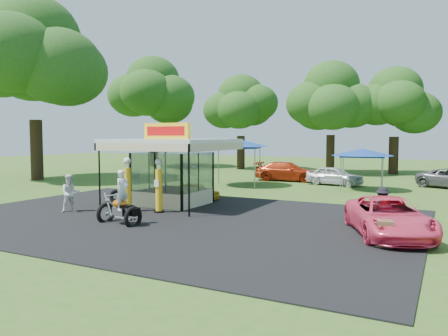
{
  "coord_description": "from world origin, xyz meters",
  "views": [
    {
      "loc": [
        10.48,
        -13.49,
        3.48
      ],
      "look_at": [
        1.45,
        4.0,
        2.08
      ],
      "focal_mm": 35.0,
      "sensor_mm": 36.0,
      "label": 1
    }
  ],
  "objects_px": {
    "bg_car_c": "(334,176)",
    "spectator_east_a": "(382,207)",
    "kiosk_car": "(195,191)",
    "gas_pump_right": "(159,187)",
    "a_frame_sign": "(385,234)",
    "bg_car_b": "(287,171)",
    "motorcycle": "(121,203)",
    "pink_sedan": "(388,217)",
    "spectator_west": "(70,193)",
    "tent_west": "(236,143)",
    "tent_east": "(362,153)",
    "gas_pump_left": "(128,186)",
    "gas_station_kiosk": "(173,170)"
  },
  "relations": [
    {
      "from": "bg_car_b",
      "to": "motorcycle",
      "type": "bearing_deg",
      "value": 176.28
    },
    {
      "from": "bg_car_b",
      "to": "gas_pump_left",
      "type": "bearing_deg",
      "value": 170.46
    },
    {
      "from": "gas_pump_left",
      "to": "motorcycle",
      "type": "bearing_deg",
      "value": -54.95
    },
    {
      "from": "gas_pump_right",
      "to": "pink_sedan",
      "type": "xyz_separation_m",
      "value": [
        9.92,
        -0.15,
        -0.52
      ]
    },
    {
      "from": "bg_car_c",
      "to": "tent_west",
      "type": "height_order",
      "value": "tent_west"
    },
    {
      "from": "motorcycle",
      "to": "bg_car_c",
      "type": "distance_m",
      "value": 18.67
    },
    {
      "from": "kiosk_car",
      "to": "spectator_east_a",
      "type": "relative_size",
      "value": 1.8
    },
    {
      "from": "a_frame_sign",
      "to": "spectator_west",
      "type": "bearing_deg",
      "value": 168.42
    },
    {
      "from": "a_frame_sign",
      "to": "bg_car_b",
      "type": "relative_size",
      "value": 0.17
    },
    {
      "from": "gas_station_kiosk",
      "to": "motorcycle",
      "type": "xyz_separation_m",
      "value": [
        1.0,
        -5.13,
        -0.9
      ]
    },
    {
      "from": "tent_west",
      "to": "kiosk_car",
      "type": "bearing_deg",
      "value": -81.71
    },
    {
      "from": "tent_west",
      "to": "bg_car_b",
      "type": "bearing_deg",
      "value": 65.72
    },
    {
      "from": "pink_sedan",
      "to": "a_frame_sign",
      "type": "bearing_deg",
      "value": -109.13
    },
    {
      "from": "spectator_west",
      "to": "motorcycle",
      "type": "bearing_deg",
      "value": -70.0
    },
    {
      "from": "kiosk_car",
      "to": "tent_west",
      "type": "relative_size",
      "value": 0.59
    },
    {
      "from": "gas_pump_right",
      "to": "bg_car_c",
      "type": "relative_size",
      "value": 0.62
    },
    {
      "from": "gas_pump_left",
      "to": "bg_car_c",
      "type": "height_order",
      "value": "gas_pump_left"
    },
    {
      "from": "gas_pump_left",
      "to": "bg_car_b",
      "type": "xyz_separation_m",
      "value": [
        1.86,
        17.15,
        -0.47
      ]
    },
    {
      "from": "gas_pump_right",
      "to": "a_frame_sign",
      "type": "xyz_separation_m",
      "value": [
        10.04,
        -2.03,
        -0.75
      ]
    },
    {
      "from": "gas_pump_right",
      "to": "bg_car_b",
      "type": "xyz_separation_m",
      "value": [
        0.38,
        16.73,
        -0.45
      ]
    },
    {
      "from": "tent_east",
      "to": "kiosk_car",
      "type": "bearing_deg",
      "value": -130.7
    },
    {
      "from": "bg_car_b",
      "to": "tent_west",
      "type": "distance_m",
      "value": 5.84
    },
    {
      "from": "motorcycle",
      "to": "bg_car_b",
      "type": "xyz_separation_m",
      "value": [
        0.13,
        19.62,
        -0.13
      ]
    },
    {
      "from": "motorcycle",
      "to": "bg_car_b",
      "type": "distance_m",
      "value": 19.62
    },
    {
      "from": "motorcycle",
      "to": "tent_east",
      "type": "distance_m",
      "value": 17.34
    },
    {
      "from": "gas_pump_left",
      "to": "spectator_west",
      "type": "xyz_separation_m",
      "value": [
        -2.27,
        -1.31,
        -0.33
      ]
    },
    {
      "from": "gas_pump_right",
      "to": "spectator_east_a",
      "type": "xyz_separation_m",
      "value": [
        9.53,
        1.33,
        -0.42
      ]
    },
    {
      "from": "pink_sedan",
      "to": "kiosk_car",
      "type": "bearing_deg",
      "value": 134.14
    },
    {
      "from": "motorcycle",
      "to": "tent_west",
      "type": "height_order",
      "value": "tent_west"
    },
    {
      "from": "a_frame_sign",
      "to": "spectator_west",
      "type": "relative_size",
      "value": 0.51
    },
    {
      "from": "spectator_east_a",
      "to": "bg_car_b",
      "type": "bearing_deg",
      "value": -79.71
    },
    {
      "from": "gas_pump_left",
      "to": "spectator_west",
      "type": "height_order",
      "value": "gas_pump_left"
    },
    {
      "from": "bg_car_c",
      "to": "spectator_east_a",
      "type": "bearing_deg",
      "value": -149.75
    },
    {
      "from": "kiosk_car",
      "to": "spectator_west",
      "type": "bearing_deg",
      "value": 154.07
    },
    {
      "from": "gas_pump_left",
      "to": "kiosk_car",
      "type": "relative_size",
      "value": 0.9
    },
    {
      "from": "gas_pump_left",
      "to": "tent_west",
      "type": "xyz_separation_m",
      "value": [
        -0.35,
        12.26,
        1.83
      ]
    },
    {
      "from": "kiosk_car",
      "to": "spectator_east_a",
      "type": "height_order",
      "value": "spectator_east_a"
    },
    {
      "from": "spectator_west",
      "to": "gas_station_kiosk",
      "type": "bearing_deg",
      "value": -0.96
    },
    {
      "from": "gas_station_kiosk",
      "to": "kiosk_car",
      "type": "height_order",
      "value": "gas_station_kiosk"
    },
    {
      "from": "tent_west",
      "to": "tent_east",
      "type": "xyz_separation_m",
      "value": [
        8.54,
        1.29,
        -0.57
      ]
    },
    {
      "from": "a_frame_sign",
      "to": "gas_pump_right",
      "type": "bearing_deg",
      "value": 158.24
    },
    {
      "from": "motorcycle",
      "to": "a_frame_sign",
      "type": "relative_size",
      "value": 2.53
    },
    {
      "from": "spectator_west",
      "to": "pink_sedan",
      "type": "bearing_deg",
      "value": -47.28
    },
    {
      "from": "motorcycle",
      "to": "bg_car_c",
      "type": "xyz_separation_m",
      "value": [
        4.18,
        18.19,
        -0.19
      ]
    },
    {
      "from": "pink_sedan",
      "to": "spectator_west",
      "type": "distance_m",
      "value": 13.77
    },
    {
      "from": "a_frame_sign",
      "to": "spectator_east_a",
      "type": "bearing_deg",
      "value": 88.31
    },
    {
      "from": "spectator_east_a",
      "to": "bg_car_c",
      "type": "height_order",
      "value": "spectator_east_a"
    },
    {
      "from": "kiosk_car",
      "to": "gas_pump_right",
      "type": "bearing_deg",
      "value": -170.45
    },
    {
      "from": "a_frame_sign",
      "to": "tent_west",
      "type": "distance_m",
      "value": 18.43
    },
    {
      "from": "kiosk_car",
      "to": "gas_pump_left",
      "type": "bearing_deg",
      "value": 171.48
    }
  ]
}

